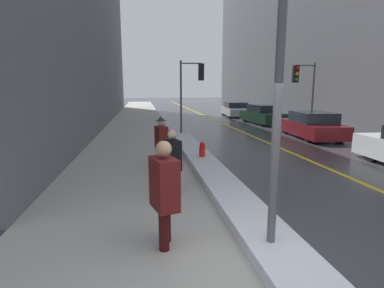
# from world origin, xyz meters

# --- Properties ---
(ground_plane) EXTENTS (160.00, 160.00, 0.00)m
(ground_plane) POSITION_xyz_m (0.00, 0.00, 0.00)
(ground_plane) COLOR #38383A
(sidewalk_slab) EXTENTS (4.00, 80.00, 0.01)m
(sidewalk_slab) POSITION_xyz_m (-2.00, 15.00, 0.01)
(sidewalk_slab) COLOR #9E9B93
(sidewalk_slab) RESTS_ON ground
(road_centre_stripe) EXTENTS (0.16, 80.00, 0.00)m
(road_centre_stripe) POSITION_xyz_m (4.00, 15.00, 0.00)
(road_centre_stripe) COLOR gold
(road_centre_stripe) RESTS_ON ground
(snow_bank_curb) EXTENTS (0.88, 12.55, 0.21)m
(snow_bank_curb) POSITION_xyz_m (0.27, 5.39, 0.10)
(snow_bank_curb) COLOR silver
(snow_bank_curb) RESTS_ON ground
(building_facade_right) EXTENTS (6.00, 36.00, 15.06)m
(building_facade_right) POSITION_xyz_m (13.00, 22.00, 7.53)
(building_facade_right) COLOR slate
(building_facade_right) RESTS_ON ground
(lamp_post) EXTENTS (0.28, 0.28, 4.71)m
(lamp_post) POSITION_xyz_m (0.20, 0.51, 2.84)
(lamp_post) COLOR #515156
(lamp_post) RESTS_ON ground
(traffic_light_near) EXTENTS (1.31, 0.33, 3.92)m
(traffic_light_near) POSITION_xyz_m (1.16, 13.03, 2.83)
(traffic_light_near) COLOR #515156
(traffic_light_near) RESTS_ON ground
(traffic_light_far) EXTENTS (1.31, 0.33, 3.79)m
(traffic_light_far) POSITION_xyz_m (6.87, 11.76, 2.74)
(traffic_light_far) COLOR #515156
(traffic_light_far) RESTS_ON ground
(pedestrian_nearside) EXTENTS (0.45, 0.78, 1.67)m
(pedestrian_nearside) POSITION_xyz_m (-1.33, 1.01, 0.93)
(pedestrian_nearside) COLOR #340C0C
(pedestrian_nearside) RESTS_ON ground
(pedestrian_in_glasses) EXTENTS (0.40, 0.54, 1.50)m
(pedestrian_in_glasses) POSITION_xyz_m (-0.95, 3.45, 0.83)
(pedestrian_in_glasses) COLOR black
(pedestrian_in_glasses) RESTS_ON ground
(pedestrian_in_fedora) EXTENTS (0.41, 0.55, 1.60)m
(pedestrian_in_fedora) POSITION_xyz_m (-1.06, 5.87, 0.88)
(pedestrian_in_fedora) COLOR #340C0C
(pedestrian_in_fedora) RESTS_ON ground
(parked_car_maroon) EXTENTS (2.16, 4.50, 1.29)m
(parked_car_maroon) POSITION_xyz_m (6.79, 10.47, 0.60)
(parked_car_maroon) COLOR #600F14
(parked_car_maroon) RESTS_ON ground
(parked_car_dark_green) EXTENTS (2.02, 4.32, 1.33)m
(parked_car_dark_green) POSITION_xyz_m (6.75, 16.67, 0.62)
(parked_car_dark_green) COLOR black
(parked_car_dark_green) RESTS_ON ground
(parked_car_silver) EXTENTS (2.19, 4.56, 1.25)m
(parked_car_silver) POSITION_xyz_m (6.64, 22.66, 0.59)
(parked_car_silver) COLOR #B2B2B7
(parked_car_silver) RESTS_ON ground
(fire_hydrant) EXTENTS (0.20, 0.20, 0.70)m
(fire_hydrant) POSITION_xyz_m (0.31, 6.19, 0.35)
(fire_hydrant) COLOR red
(fire_hydrant) RESTS_ON ground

